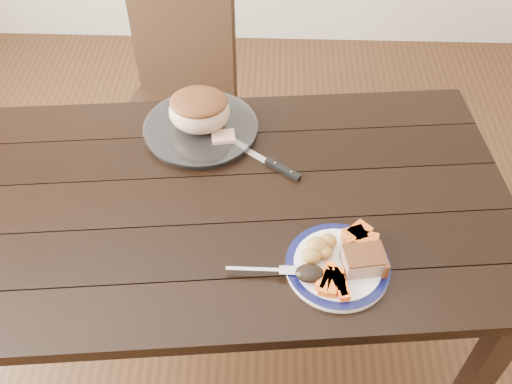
{
  "coord_description": "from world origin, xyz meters",
  "views": [
    {
      "loc": [
        0.12,
        -1.06,
        1.94
      ],
      "look_at": [
        0.08,
        -0.02,
        0.8
      ],
      "focal_mm": 40.0,
      "sensor_mm": 36.0,
      "label": 1
    }
  ],
  "objects_px": {
    "fork": "(267,270)",
    "roast_joint": "(199,112)",
    "serving_platter": "(201,129)",
    "pork_slice": "(363,260)",
    "dinner_plate": "(337,266)",
    "carving_knife": "(272,164)",
    "chair_far": "(177,97)",
    "dining_table": "(229,219)"
  },
  "relations": [
    {
      "from": "dinner_plate",
      "to": "carving_knife",
      "type": "height_order",
      "value": "dinner_plate"
    },
    {
      "from": "serving_platter",
      "to": "pork_slice",
      "type": "bearing_deg",
      "value": -48.45
    },
    {
      "from": "fork",
      "to": "chair_far",
      "type": "bearing_deg",
      "value": 111.33
    },
    {
      "from": "serving_platter",
      "to": "carving_knife",
      "type": "height_order",
      "value": "serving_platter"
    },
    {
      "from": "dining_table",
      "to": "fork",
      "type": "xyz_separation_m",
      "value": [
        0.12,
        -0.25,
        0.11
      ]
    },
    {
      "from": "dining_table",
      "to": "pork_slice",
      "type": "height_order",
      "value": "pork_slice"
    },
    {
      "from": "dinner_plate",
      "to": "pork_slice",
      "type": "relative_size",
      "value": 2.68
    },
    {
      "from": "chair_far",
      "to": "serving_platter",
      "type": "relative_size",
      "value": 2.67
    },
    {
      "from": "fork",
      "to": "pork_slice",
      "type": "bearing_deg",
      "value": 5.66
    },
    {
      "from": "serving_platter",
      "to": "pork_slice",
      "type": "distance_m",
      "value": 0.69
    },
    {
      "from": "roast_joint",
      "to": "carving_knife",
      "type": "relative_size",
      "value": 0.69
    },
    {
      "from": "serving_platter",
      "to": "fork",
      "type": "relative_size",
      "value": 1.96
    },
    {
      "from": "dinner_plate",
      "to": "serving_platter",
      "type": "xyz_separation_m",
      "value": [
        -0.4,
        0.51,
        0.0
      ]
    },
    {
      "from": "chair_far",
      "to": "carving_knife",
      "type": "distance_m",
      "value": 0.75
    },
    {
      "from": "fork",
      "to": "carving_knife",
      "type": "bearing_deg",
      "value": 89.44
    },
    {
      "from": "fork",
      "to": "roast_joint",
      "type": "xyz_separation_m",
      "value": [
        -0.22,
        0.53,
        0.06
      ]
    },
    {
      "from": "dinner_plate",
      "to": "roast_joint",
      "type": "height_order",
      "value": "roast_joint"
    },
    {
      "from": "dining_table",
      "to": "chair_far",
      "type": "distance_m",
      "value": 0.79
    },
    {
      "from": "fork",
      "to": "dining_table",
      "type": "bearing_deg",
      "value": 114.94
    },
    {
      "from": "dining_table",
      "to": "carving_knife",
      "type": "bearing_deg",
      "value": 48.16
    },
    {
      "from": "serving_platter",
      "to": "fork",
      "type": "distance_m",
      "value": 0.58
    },
    {
      "from": "dinner_plate",
      "to": "pork_slice",
      "type": "height_order",
      "value": "pork_slice"
    },
    {
      "from": "dining_table",
      "to": "fork",
      "type": "height_order",
      "value": "fork"
    },
    {
      "from": "chair_far",
      "to": "pork_slice",
      "type": "distance_m",
      "value": 1.18
    },
    {
      "from": "chair_far",
      "to": "serving_platter",
      "type": "xyz_separation_m",
      "value": [
        0.16,
        -0.45,
        0.23
      ]
    },
    {
      "from": "dinner_plate",
      "to": "pork_slice",
      "type": "bearing_deg",
      "value": -4.76
    },
    {
      "from": "roast_joint",
      "to": "carving_knife",
      "type": "distance_m",
      "value": 0.28
    },
    {
      "from": "dinner_plate",
      "to": "dining_table",
      "type": "bearing_deg",
      "value": 142.22
    },
    {
      "from": "dining_table",
      "to": "serving_platter",
      "type": "bearing_deg",
      "value": 110.18
    },
    {
      "from": "chair_far",
      "to": "dinner_plate",
      "type": "distance_m",
      "value": 1.14
    },
    {
      "from": "chair_far",
      "to": "fork",
      "type": "height_order",
      "value": "chair_far"
    },
    {
      "from": "chair_far",
      "to": "carving_knife",
      "type": "relative_size",
      "value": 3.46
    },
    {
      "from": "pork_slice",
      "to": "carving_knife",
      "type": "height_order",
      "value": "pork_slice"
    },
    {
      "from": "pork_slice",
      "to": "roast_joint",
      "type": "xyz_separation_m",
      "value": [
        -0.45,
        0.51,
        0.04
      ]
    },
    {
      "from": "fork",
      "to": "roast_joint",
      "type": "bearing_deg",
      "value": 112.66
    },
    {
      "from": "dining_table",
      "to": "serving_platter",
      "type": "xyz_separation_m",
      "value": [
        -0.1,
        0.28,
        0.1
      ]
    },
    {
      "from": "dining_table",
      "to": "pork_slice",
      "type": "distance_m",
      "value": 0.44
    },
    {
      "from": "pork_slice",
      "to": "fork",
      "type": "bearing_deg",
      "value": -174.68
    },
    {
      "from": "fork",
      "to": "serving_platter",
      "type": "bearing_deg",
      "value": 112.66
    },
    {
      "from": "serving_platter",
      "to": "fork",
      "type": "bearing_deg",
      "value": -67.69
    },
    {
      "from": "dinner_plate",
      "to": "serving_platter",
      "type": "height_order",
      "value": "serving_platter"
    },
    {
      "from": "dining_table",
      "to": "carving_knife",
      "type": "distance_m",
      "value": 0.21
    }
  ]
}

